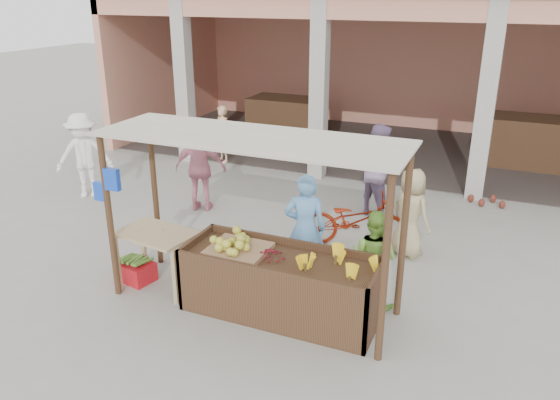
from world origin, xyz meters
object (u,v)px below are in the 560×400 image
at_px(fruit_stall, 281,287).
at_px(vendor_blue, 305,225).
at_px(motorcycle, 354,219).
at_px(vendor_green, 374,256).
at_px(red_crate, 135,271).
at_px(side_table, 157,241).

distance_m(fruit_stall, vendor_blue, 1.09).
bearing_deg(motorcycle, vendor_green, -174.59).
bearing_deg(red_crate, vendor_blue, 34.93).
bearing_deg(vendor_green, vendor_blue, 1.72).
height_order(vendor_blue, motorcycle, vendor_blue).
height_order(fruit_stall, red_crate, fruit_stall).
bearing_deg(motorcycle, vendor_blue, 148.57).
bearing_deg(vendor_blue, vendor_green, 148.35).
bearing_deg(motorcycle, fruit_stall, 154.30).
distance_m(fruit_stall, red_crate, 2.37).
relative_size(red_crate, motorcycle, 0.30).
xyz_separation_m(side_table, vendor_green, (2.97, 0.78, -0.00)).
bearing_deg(vendor_green, fruit_stall, 48.48).
xyz_separation_m(vendor_green, motorcycle, (-0.75, 1.69, -0.26)).
relative_size(fruit_stall, red_crate, 4.73).
distance_m(fruit_stall, motorcycle, 2.45).
distance_m(fruit_stall, vendor_green, 1.33).
distance_m(red_crate, motorcycle, 3.65).
xyz_separation_m(vendor_blue, vendor_green, (1.09, -0.23, -0.17)).
height_order(side_table, red_crate, side_table).
relative_size(fruit_stall, motorcycle, 1.44).
distance_m(vendor_green, motorcycle, 1.87).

